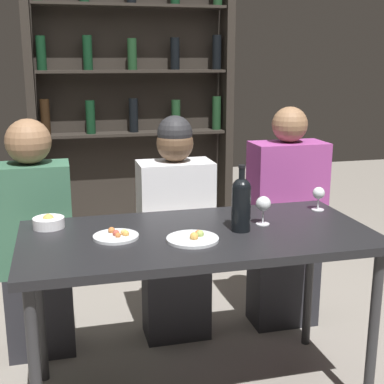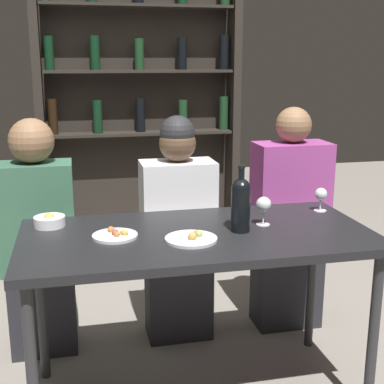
{
  "view_description": "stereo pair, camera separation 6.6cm",
  "coord_description": "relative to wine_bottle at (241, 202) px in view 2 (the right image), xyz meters",
  "views": [
    {
      "loc": [
        -0.55,
        -2.07,
        1.49
      ],
      "look_at": [
        0.0,
        0.11,
        0.93
      ],
      "focal_mm": 50.0,
      "sensor_mm": 36.0,
      "label": 1
    },
    {
      "loc": [
        -0.49,
        -2.09,
        1.49
      ],
      "look_at": [
        0.0,
        0.11,
        0.93
      ],
      "focal_mm": 50.0,
      "sensor_mm": 36.0,
      "label": 2
    }
  ],
  "objects": [
    {
      "name": "seated_person_left",
      "position": [
        -0.87,
        0.58,
        -0.32
      ],
      "size": [
        0.36,
        0.22,
        1.21
      ],
      "color": "#26262B",
      "rests_on": "ground_plane"
    },
    {
      "name": "wine_bottle",
      "position": [
        0.0,
        0.0,
        0.0
      ],
      "size": [
        0.08,
        0.08,
        0.28
      ],
      "color": "black",
      "rests_on": "dining_table"
    },
    {
      "name": "wine_glass_1",
      "position": [
        0.47,
        0.21,
        -0.05
      ],
      "size": [
        0.06,
        0.06,
        0.11
      ],
      "color": "silver",
      "rests_on": "dining_table"
    },
    {
      "name": "wine_rack_wall",
      "position": [
        -0.18,
        1.94,
        0.2
      ],
      "size": [
        1.49,
        0.21,
        2.12
      ],
      "color": "#28231E",
      "rests_on": "ground_plane"
    },
    {
      "name": "wine_glass_0",
      "position": [
        0.12,
        0.06,
        -0.04
      ],
      "size": [
        0.07,
        0.07,
        0.13
      ],
      "color": "silver",
      "rests_on": "dining_table"
    },
    {
      "name": "dining_table",
      "position": [
        -0.18,
        0.02,
        -0.2
      ],
      "size": [
        1.48,
        0.72,
        0.78
      ],
      "color": "black",
      "rests_on": "ground_plane"
    },
    {
      "name": "food_plate_1",
      "position": [
        -0.23,
        -0.07,
        -0.12
      ],
      "size": [
        0.21,
        0.21,
        0.04
      ],
      "color": "silver",
      "rests_on": "dining_table"
    },
    {
      "name": "snack_bowl",
      "position": [
        -0.79,
        0.24,
        -0.1
      ],
      "size": [
        0.13,
        0.13,
        0.06
      ],
      "color": "white",
      "rests_on": "dining_table"
    },
    {
      "name": "seated_person_right",
      "position": [
        0.47,
        0.58,
        -0.32
      ],
      "size": [
        0.4,
        0.22,
        1.24
      ],
      "color": "#26262B",
      "rests_on": "ground_plane"
    },
    {
      "name": "food_plate_0",
      "position": [
        -0.52,
        0.03,
        -0.12
      ],
      "size": [
        0.19,
        0.19,
        0.03
      ],
      "color": "silver",
      "rests_on": "dining_table"
    },
    {
      "name": "seated_person_center",
      "position": [
        -0.16,
        0.58,
        -0.32
      ],
      "size": [
        0.38,
        0.22,
        1.21
      ],
      "color": "#26262B",
      "rests_on": "ground_plane"
    }
  ]
}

